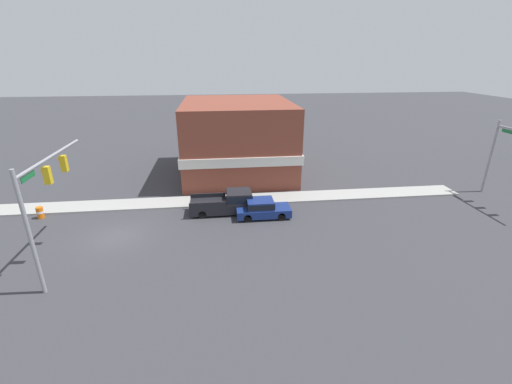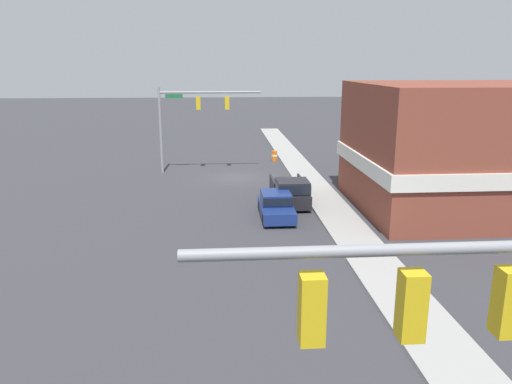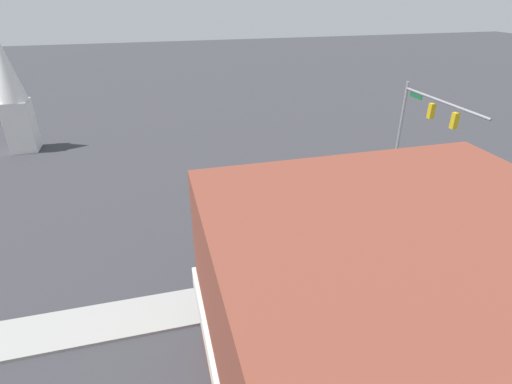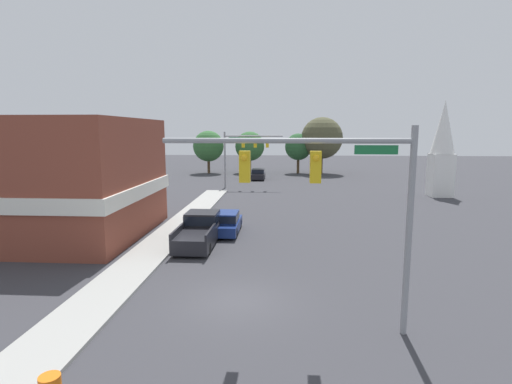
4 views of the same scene
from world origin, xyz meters
TOP-DOWN VIEW (x-y plane):
  - ground_plane at (0.00, 0.00)m, footprint 200.00×200.00m
  - sidewalk_curb at (-5.70, 0.00)m, footprint 2.40×60.00m
  - near_signal_assembly at (3.48, -2.27)m, footprint 8.37×0.49m
  - car_lead at (-2.03, 10.95)m, footprint 1.87×4.35m
  - pickup_truck_parked at (-3.26, 8.26)m, footprint 2.09×5.25m
  - construction_barrel at (-3.90, -6.83)m, footprint 0.55×0.55m
  - corner_brick_building at (-14.07, 9.81)m, footprint 13.63×11.64m

SIDE VIEW (x-z plane):
  - ground_plane at x=0.00m, z-range 0.00..0.00m
  - sidewalk_curb at x=-5.70m, z-range 0.00..0.14m
  - construction_barrel at x=-3.90m, z-range 0.01..0.96m
  - car_lead at x=-2.03m, z-range 0.03..1.54m
  - pickup_truck_parked at x=-3.26m, z-range -0.01..1.83m
  - corner_brick_building at x=-14.07m, z-range -0.09..7.68m
  - near_signal_assembly at x=3.48m, z-range 1.65..8.80m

